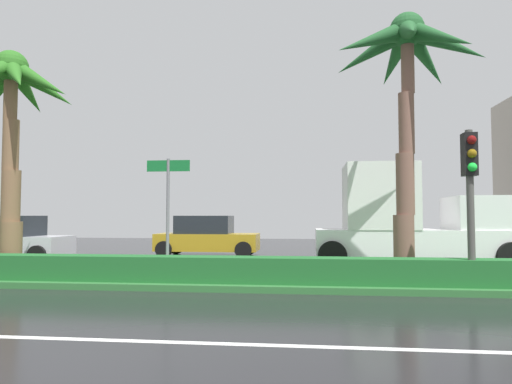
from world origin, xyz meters
TOP-DOWN VIEW (x-y plane):
  - ground_plane at (0.00, 9.00)m, footprint 90.00×42.00m
  - near_lane_divider_stripe at (0.00, 2.00)m, footprint 81.00×0.14m
  - median_strip at (0.00, 8.00)m, footprint 85.50×4.00m
  - median_hedge at (0.00, 6.60)m, footprint 76.50×0.70m
  - palm_tree_mid_left at (-5.70, 7.57)m, footprint 3.49×3.50m
  - palm_tree_centre_left at (5.11, 8.00)m, footprint 4.10×4.14m
  - traffic_signal_median_right at (6.08, 6.42)m, footprint 0.28×0.43m
  - street_name_sign at (-0.97, 6.95)m, footprint 1.10×0.08m
  - car_in_traffic_leading at (-8.64, 11.91)m, footprint 4.30×2.02m
  - car_in_traffic_second at (-1.78, 15.09)m, footprint 4.30×2.02m
  - box_truck_lead at (5.90, 11.80)m, footprint 6.40×2.64m

SIDE VIEW (x-z plane):
  - ground_plane at x=0.00m, z-range -0.10..0.00m
  - near_lane_divider_stripe at x=0.00m, z-range 0.00..0.01m
  - median_strip at x=0.00m, z-range 0.00..0.15m
  - median_hedge at x=0.00m, z-range 0.15..0.75m
  - car_in_traffic_leading at x=-8.64m, z-range -0.03..1.69m
  - car_in_traffic_second at x=-1.78m, z-range -0.03..1.69m
  - box_truck_lead at x=5.90m, z-range -0.18..3.28m
  - street_name_sign at x=-0.97m, z-range 0.58..3.58m
  - traffic_signal_median_right at x=6.08m, z-range 0.81..4.29m
  - palm_tree_mid_left at x=-5.70m, z-range 1.86..8.05m
  - palm_tree_centre_left at x=5.11m, z-range 2.13..9.04m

